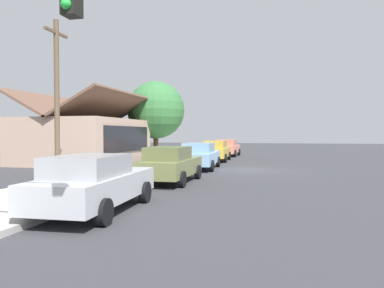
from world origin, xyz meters
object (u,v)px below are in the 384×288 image
(car_coral, at_px, (228,148))
(car_mustard, at_px, (216,151))
(car_silver, at_px, (94,183))
(fire_hydrant_red, at_px, (139,170))
(car_olive, at_px, (171,164))
(car_skyblue, at_px, (200,156))
(utility_pole_wooden, at_px, (57,96))
(shade_tree, at_px, (156,110))

(car_coral, bearing_deg, car_mustard, -178.84)
(car_silver, relative_size, fire_hydrant_red, 6.93)
(car_olive, xyz_separation_m, car_skyblue, (6.29, 0.05, 0.00))
(car_skyblue, height_order, car_mustard, same)
(car_mustard, height_order, utility_pole_wooden, utility_pole_wooden)
(car_silver, height_order, fire_hydrant_red, car_silver)
(utility_pole_wooden, relative_size, fire_hydrant_red, 10.56)
(shade_tree, xyz_separation_m, utility_pole_wooden, (-15.57, -0.44, -0.27))
(car_silver, xyz_separation_m, car_coral, (25.61, -0.08, -0.00))
(car_coral, distance_m, shade_tree, 7.68)
(car_skyblue, height_order, fire_hydrant_red, car_skyblue)
(car_olive, xyz_separation_m, shade_tree, (15.57, 6.03, 3.38))
(car_coral, xyz_separation_m, fire_hydrant_red, (-18.99, 1.41, -0.32))
(fire_hydrant_red, bearing_deg, car_silver, -168.67)
(shade_tree, bearing_deg, car_mustard, -114.71)
(car_olive, height_order, utility_pole_wooden, utility_pole_wooden)
(car_skyblue, xyz_separation_m, shade_tree, (9.28, 5.98, 3.38))
(car_olive, xyz_separation_m, fire_hydrant_red, (0.24, 1.59, -0.32))
(car_silver, xyz_separation_m, car_olive, (6.38, -0.26, -0.00))
(utility_pole_wooden, xyz_separation_m, fire_hydrant_red, (0.24, -4.00, -3.43))
(car_mustard, bearing_deg, car_silver, 177.71)
(car_coral, bearing_deg, car_skyblue, -178.08)
(car_olive, distance_m, car_coral, 19.23)
(car_silver, xyz_separation_m, car_mustard, (19.26, -0.06, -0.00))
(car_mustard, distance_m, utility_pole_wooden, 14.31)
(car_mustard, distance_m, fire_hydrant_red, 12.73)
(car_olive, xyz_separation_m, car_coral, (19.23, 0.18, -0.00))
(car_olive, xyz_separation_m, car_mustard, (12.88, 0.20, 0.00))
(utility_pole_wooden, bearing_deg, shade_tree, 1.62)
(shade_tree, bearing_deg, car_skyblue, -147.19)
(utility_pole_wooden, bearing_deg, car_silver, -140.12)
(car_coral, distance_m, fire_hydrant_red, 19.04)
(car_silver, bearing_deg, shade_tree, 12.47)
(car_skyblue, relative_size, car_mustard, 0.99)
(car_skyblue, bearing_deg, car_silver, 176.46)
(car_mustard, xyz_separation_m, car_coral, (6.34, -0.02, -0.00))
(car_mustard, distance_m, car_coral, 6.34)
(car_olive, bearing_deg, fire_hydrant_red, 81.52)
(car_olive, distance_m, car_skyblue, 6.29)
(shade_tree, bearing_deg, utility_pole_wooden, -178.38)
(car_skyblue, bearing_deg, fire_hydrant_red, 163.15)
(car_coral, distance_m, utility_pole_wooden, 20.22)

